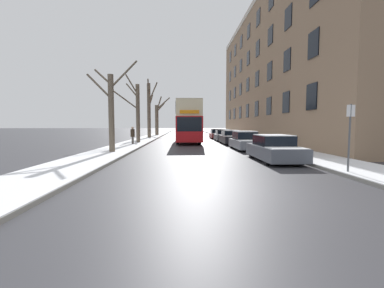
% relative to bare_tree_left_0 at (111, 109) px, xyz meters
% --- Properties ---
extents(ground_plane, '(320.00, 320.00, 0.00)m').
position_rel_bare_tree_left_0_xyz_m(ground_plane, '(5.96, -9.89, -2.98)').
color(ground_plane, '#38383D').
extents(sidewalk_left, '(2.92, 130.00, 0.16)m').
position_rel_bare_tree_left_0_xyz_m(sidewalk_left, '(-0.24, 43.11, -2.90)').
color(sidewalk_left, gray).
rests_on(sidewalk_left, ground).
extents(sidewalk_right, '(2.92, 130.00, 0.16)m').
position_rel_bare_tree_left_0_xyz_m(sidewalk_right, '(12.16, 43.11, -2.90)').
color(sidewalk_right, gray).
rests_on(sidewalk_right, ground).
extents(terrace_facade_right, '(9.10, 39.76, 17.59)m').
position_rel_bare_tree_left_0_xyz_m(terrace_facade_right, '(18.11, 15.49, 5.82)').
color(terrace_facade_right, '#8C7056').
rests_on(terrace_facade_right, ground).
extents(bare_tree_left_0, '(3.01, 2.01, 6.57)m').
position_rel_bare_tree_left_0_xyz_m(bare_tree_left_0, '(0.00, 0.00, 0.00)').
color(bare_tree_left_0, brown).
rests_on(bare_tree_left_0, ground).
extents(bare_tree_left_1, '(2.60, 3.25, 6.95)m').
position_rel_bare_tree_left_0_xyz_m(bare_tree_left_1, '(0.05, 9.23, 0.39)').
color(bare_tree_left_1, brown).
rests_on(bare_tree_left_1, ground).
extents(bare_tree_left_2, '(1.66, 3.21, 8.13)m').
position_rel_bare_tree_left_0_xyz_m(bare_tree_left_2, '(-0.03, 19.66, 1.22)').
color(bare_tree_left_2, brown).
rests_on(bare_tree_left_2, ground).
extents(bare_tree_left_3, '(2.64, 2.84, 7.01)m').
position_rel_bare_tree_left_0_xyz_m(bare_tree_left_3, '(0.27, 28.78, 0.32)').
color(bare_tree_left_3, brown).
rests_on(bare_tree_left_3, ground).
extents(double_decker_bus, '(2.55, 11.80, 4.38)m').
position_rel_bare_tree_left_0_xyz_m(double_decker_bus, '(5.34, 11.93, -0.50)').
color(double_decker_bus, red).
rests_on(double_decker_bus, ground).
extents(parked_car_0, '(1.90, 4.53, 1.40)m').
position_rel_bare_tree_left_0_xyz_m(parked_car_0, '(9.60, -3.83, -2.32)').
color(parked_car_0, '#474C56').
rests_on(parked_car_0, ground).
extents(parked_car_1, '(1.78, 4.50, 1.47)m').
position_rel_bare_tree_left_0_xyz_m(parked_car_1, '(9.60, 2.56, -2.30)').
color(parked_car_1, slate).
rests_on(parked_car_1, ground).
extents(parked_car_2, '(1.83, 4.33, 1.43)m').
position_rel_bare_tree_left_0_xyz_m(parked_car_2, '(9.60, 8.48, -2.31)').
color(parked_car_2, black).
rests_on(parked_car_2, ground).
extents(parked_car_3, '(1.79, 3.93, 1.43)m').
position_rel_bare_tree_left_0_xyz_m(parked_car_3, '(9.60, 13.57, -2.32)').
color(parked_car_3, '#474C56').
rests_on(parked_car_3, ground).
extents(parked_car_4, '(1.84, 3.98, 1.41)m').
position_rel_bare_tree_left_0_xyz_m(parked_car_4, '(9.60, 19.04, -2.33)').
color(parked_car_4, maroon).
rests_on(parked_car_4, ground).
extents(pedestrian_left_sidewalk, '(0.39, 0.39, 1.77)m').
position_rel_bare_tree_left_0_xyz_m(pedestrian_left_sidewalk, '(0.03, 6.96, -2.00)').
color(pedestrian_left_sidewalk, '#4C4742').
rests_on(pedestrian_left_sidewalk, ground).
extents(street_sign_post, '(0.32, 0.07, 2.71)m').
position_rel_bare_tree_left_0_xyz_m(street_sign_post, '(11.00, -7.87, -1.43)').
color(street_sign_post, '#4C4F54').
rests_on(street_sign_post, ground).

